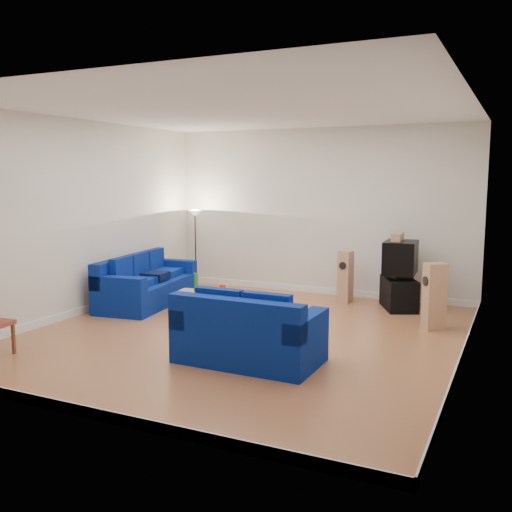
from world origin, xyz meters
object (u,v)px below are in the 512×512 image
at_px(coffee_table, 207,296).
at_px(television, 400,257).
at_px(sofa_three_seat, 145,286).
at_px(sofa_loveseat, 247,337).
at_px(tv_stand, 399,294).

distance_m(coffee_table, television, 3.36).
bearing_deg(coffee_table, sofa_three_seat, 170.33).
distance_m(sofa_three_seat, coffee_table, 1.44).
height_order(sofa_three_seat, coffee_table, sofa_three_seat).
relative_size(sofa_loveseat, television, 2.32).
bearing_deg(sofa_loveseat, sofa_three_seat, 145.88).
xyz_separation_m(coffee_table, television, (2.80, 1.77, 0.58)).
relative_size(sofa_three_seat, coffee_table, 2.12).
distance_m(sofa_loveseat, tv_stand, 3.88).
height_order(tv_stand, television, television).
relative_size(sofa_three_seat, sofa_loveseat, 1.33).
bearing_deg(coffee_table, tv_stand, 32.65).
bearing_deg(television, tv_stand, -177.89).
distance_m(sofa_three_seat, tv_stand, 4.49).
xyz_separation_m(coffee_table, tv_stand, (2.80, 1.79, -0.06)).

